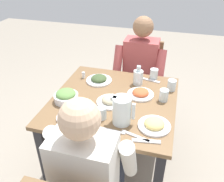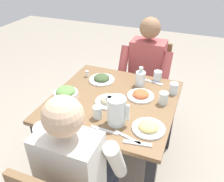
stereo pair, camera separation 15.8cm
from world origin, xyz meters
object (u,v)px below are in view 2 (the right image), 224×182
(diner_near, at_px, (80,168))
(plate_fries, at_px, (149,127))
(plate_rice_curry, at_px, (141,95))
(plate_dolmas, at_px, (102,79))
(oil_carafe, at_px, (140,79))
(chair_far, at_px, (148,79))
(water_glass_center, at_px, (174,88))
(water_glass_far_left, at_px, (98,112))
(plate_beans, at_px, (109,100))
(water_glass_by_pitcher, at_px, (163,98))
(salt_shaker, at_px, (87,74))
(dining_table, at_px, (113,111))
(water_glass_near_left, at_px, (158,76))
(diner_far, at_px, (144,75))
(plate_yoghurt, at_px, (66,113))
(salad_bowl, at_px, (66,94))
(water_pitcher, at_px, (117,111))

(diner_near, height_order, plate_fries, diner_near)
(plate_fries, relative_size, plate_rice_curry, 1.03)
(plate_dolmas, bearing_deg, diner_near, -74.72)
(diner_near, distance_m, oil_carafe, 0.89)
(chair_far, xyz_separation_m, water_glass_center, (0.32, -0.56, 0.27))
(plate_fries, distance_m, water_glass_far_left, 0.35)
(chair_far, relative_size, plate_fries, 4.13)
(chair_far, height_order, plate_beans, chair_far)
(plate_dolmas, xyz_separation_m, water_glass_by_pitcher, (0.55, -0.15, 0.03))
(diner_near, xyz_separation_m, salt_shaker, (-0.37, 0.85, 0.11))
(diner_near, height_order, water_glass_far_left, diner_near)
(dining_table, relative_size, water_glass_far_left, 10.62)
(water_glass_near_left, height_order, salt_shaker, water_glass_near_left)
(water_glass_by_pitcher, relative_size, salt_shaker, 1.68)
(plate_beans, height_order, water_glass_far_left, water_glass_far_left)
(diner_near, relative_size, salt_shaker, 21.48)
(water_glass_by_pitcher, bearing_deg, plate_beans, -159.80)
(diner_far, bearing_deg, chair_far, 90.00)
(plate_rice_curry, distance_m, oil_carafe, 0.18)
(plate_fries, bearing_deg, plate_beans, 152.09)
(water_glass_near_left, bearing_deg, diner_near, -101.87)
(plate_fries, distance_m, water_glass_center, 0.49)
(plate_yoghurt, distance_m, water_glass_far_left, 0.22)
(plate_dolmas, height_order, plate_yoghurt, plate_yoghurt)
(salad_bowl, xyz_separation_m, water_glass_far_left, (0.31, -0.12, 0.00))
(plate_rice_curry, distance_m, salt_shaker, 0.54)
(dining_table, xyz_separation_m, salad_bowl, (-0.33, -0.12, 0.16))
(water_glass_near_left, bearing_deg, chair_far, 111.83)
(diner_far, bearing_deg, plate_dolmas, -126.79)
(water_pitcher, relative_size, salt_shaker, 3.52)
(diner_far, height_order, water_glass_center, diner_far)
(chair_far, distance_m, diner_near, 1.42)
(diner_far, bearing_deg, water_glass_by_pitcher, -62.19)
(dining_table, height_order, water_glass_far_left, water_glass_far_left)
(diner_near, xyz_separation_m, plate_yoghurt, (-0.26, 0.30, 0.10))
(plate_dolmas, relative_size, water_glass_by_pitcher, 2.37)
(salad_bowl, xyz_separation_m, water_glass_near_left, (0.58, 0.52, 0.00))
(dining_table, xyz_separation_m, plate_dolmas, (-0.19, 0.23, 0.13))
(oil_carafe, bearing_deg, plate_dolmas, -172.47)
(dining_table, bearing_deg, salt_shaker, 143.48)
(water_glass_center, bearing_deg, plate_fries, -98.71)
(water_pitcher, height_order, oil_carafe, water_pitcher)
(diner_near, relative_size, plate_beans, 5.73)
(diner_near, bearing_deg, plate_beans, 94.84)
(dining_table, bearing_deg, diner_far, 81.87)
(chair_far, bearing_deg, oil_carafe, -84.94)
(dining_table, xyz_separation_m, plate_rice_curry, (0.18, 0.11, 0.13))
(dining_table, height_order, diner_far, diner_far)
(chair_far, relative_size, plate_rice_curry, 4.25)
(oil_carafe, distance_m, salt_shaker, 0.47)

